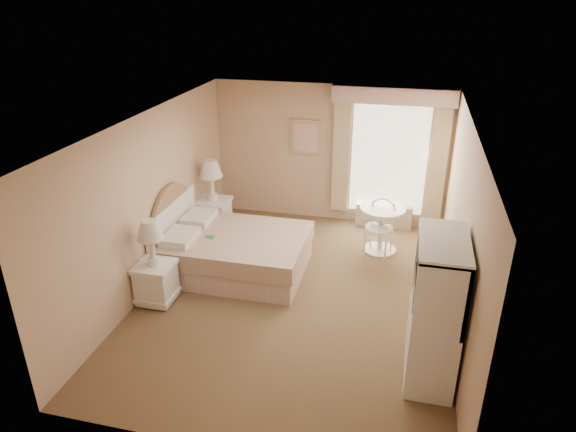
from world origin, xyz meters
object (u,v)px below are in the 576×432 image
(nightstand_near, at_px, (155,272))
(round_table, at_px, (382,222))
(cafe_chair, at_px, (380,223))
(nightstand_far, at_px, (213,207))
(armoire, at_px, (434,321))
(bed, at_px, (231,250))

(nightstand_near, distance_m, round_table, 3.66)
(round_table, relative_size, cafe_chair, 0.83)
(nightstand_far, distance_m, round_table, 2.90)
(nightstand_far, bearing_deg, cafe_chair, -1.09)
(round_table, bearing_deg, armoire, -75.06)
(round_table, xyz_separation_m, cafe_chair, (-0.01, -0.08, 0.02))
(nightstand_near, distance_m, nightstand_far, 2.21)
(nightstand_far, relative_size, round_table, 1.72)
(nightstand_far, distance_m, cafe_chair, 2.88)
(nightstand_near, bearing_deg, round_table, 37.60)
(bed, bearing_deg, round_table, 28.39)
(nightstand_near, bearing_deg, cafe_chair, 36.72)
(cafe_chair, distance_m, armoire, 2.86)
(armoire, bearing_deg, nightstand_near, 170.67)
(armoire, bearing_deg, cafe_chair, 105.63)
(nightstand_near, distance_m, cafe_chair, 3.60)
(bed, distance_m, round_table, 2.48)
(round_table, bearing_deg, nightstand_near, -142.40)
(nightstand_near, relative_size, armoire, 0.72)
(nightstand_far, bearing_deg, armoire, -37.52)
(bed, bearing_deg, armoire, -29.39)
(nightstand_far, height_order, cafe_chair, nightstand_far)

